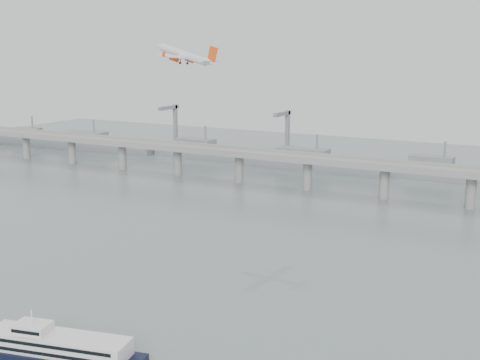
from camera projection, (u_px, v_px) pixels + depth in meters
The scene contains 5 objects.
ground at pixel (165, 307), 226.33m from camera, with size 900.00×900.00×0.00m, color slate.
bridge at pixel (351, 167), 395.07m from camera, with size 800.00×22.00×23.90m.
distant_fleet at pixel (197, 151), 525.75m from camera, with size 453.00×60.90×40.00m.
ferry at pixel (59, 351), 184.79m from camera, with size 83.42×28.13×15.91m.
airliner at pixel (185, 55), 297.60m from camera, with size 37.81×34.33×12.04m.
Camera 1 is at (125.08, -173.70, 90.21)m, focal length 48.00 mm.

